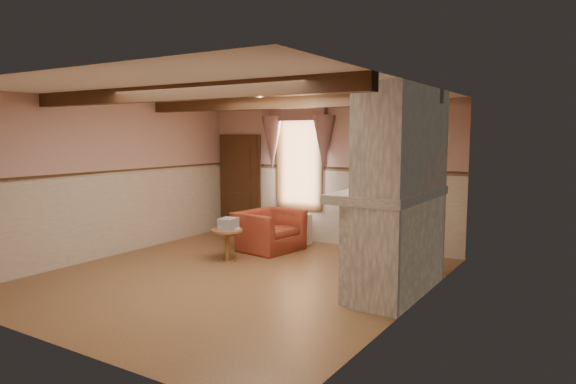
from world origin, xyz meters
The scene contains 26 objects.
floor centered at (0.00, 0.00, 0.00)m, with size 5.50×6.00×0.01m, color brown.
ceiling centered at (0.00, 0.00, 2.80)m, with size 5.50×6.00×0.01m, color silver.
wall_back centered at (0.00, 3.00, 1.40)m, with size 5.50×0.02×2.80m, color tan.
wall_front centered at (0.00, -3.00, 1.40)m, with size 5.50×0.02×2.80m, color tan.
wall_left centered at (-2.75, 0.00, 1.40)m, with size 0.02×6.00×2.80m, color tan.
wall_right centered at (2.75, 0.00, 1.40)m, with size 0.02×6.00×2.80m, color tan.
wainscot centered at (0.00, 0.00, 0.75)m, with size 5.50×6.00×1.50m, color beige, non-canonical shape.
chair_rail centered at (0.00, 0.00, 1.50)m, with size 5.50×6.00×0.08m, color black, non-canonical shape.
firebox centered at (2.00, 0.60, 0.45)m, with size 0.20×0.95×0.90m, color black.
armchair centered at (-0.59, 1.83, 0.37)m, with size 1.14×1.00×0.74m, color maroon.
side_table centered at (-0.74, 0.76, 0.28)m, with size 0.54×0.54×0.55m, color brown.
book_stack centered at (-0.70, 0.76, 0.65)m, with size 0.26×0.32×0.20m, color #B7AD8C.
radiator centered at (-0.53, 2.70, 0.30)m, with size 0.70×0.18×0.60m, color silver.
bowl centered at (2.24, 0.47, 1.46)m, with size 0.35×0.35×0.09m, color brown.
mantel_clock centered at (2.24, 1.21, 1.52)m, with size 0.14×0.24×0.20m, color black.
oil_lamp centered at (2.24, 1.25, 1.56)m, with size 0.11×0.11×0.28m, color #CE883A.
candle_red centered at (2.24, 0.03, 1.50)m, with size 0.06×0.06×0.16m, color #AA2715.
jar_yellow centered at (2.24, 0.20, 1.48)m, with size 0.06×0.06×0.12m, color gold.
fireplace centered at (2.42, 0.60, 1.40)m, with size 0.85×2.00×2.80m, color gray.
mantel centered at (2.24, 0.60, 1.36)m, with size 1.05×2.05×0.12m, color gray.
overmantel_mirror centered at (2.06, 0.60, 1.97)m, with size 0.06×1.44×1.04m, color silver.
door centered at (-2.10, 2.94, 1.05)m, with size 1.10×0.10×2.10m, color black.
window centered at (-0.60, 2.97, 1.65)m, with size 1.06×0.08×2.02m, color white.
window_drapes centered at (-0.60, 2.88, 2.25)m, with size 1.30×0.14×1.40m, color gray.
ceiling_beam_front centered at (0.00, -1.20, 2.70)m, with size 5.50×0.18×0.20m, color black.
ceiling_beam_back centered at (0.00, 1.20, 2.70)m, with size 5.50×0.18×0.20m, color black.
Camera 1 is at (4.76, -6.06, 2.17)m, focal length 32.00 mm.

